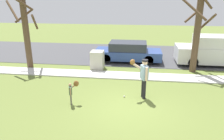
# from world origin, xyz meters

# --- Properties ---
(ground_plane) EXTENTS (48.00, 48.00, 0.00)m
(ground_plane) POSITION_xyz_m (0.00, 3.50, 0.00)
(ground_plane) COLOR olive
(sidewalk_strip) EXTENTS (36.00, 1.20, 0.06)m
(sidewalk_strip) POSITION_xyz_m (0.00, 3.60, 0.03)
(sidewalk_strip) COLOR beige
(sidewalk_strip) RESTS_ON ground
(road_surface) EXTENTS (36.00, 6.80, 0.02)m
(road_surface) POSITION_xyz_m (0.00, 8.60, 0.01)
(road_surface) COLOR #424244
(road_surface) RESTS_ON ground
(person_adult) EXTENTS (0.83, 0.59, 1.75)m
(person_adult) POSITION_xyz_m (0.57, 0.92, 1.09)
(person_adult) COLOR black
(person_adult) RESTS_ON ground
(person_child) EXTENTS (0.41, 0.47, 0.98)m
(person_child) POSITION_xyz_m (-2.30, -0.04, 0.64)
(person_child) COLOR #6B6656
(person_child) RESTS_ON ground
(baseball) EXTENTS (0.07, 0.07, 0.07)m
(baseball) POSITION_xyz_m (-0.22, 0.84, 0.04)
(baseball) COLOR white
(baseball) RESTS_ON ground
(utility_cabinet) EXTENTS (0.76, 0.80, 1.12)m
(utility_cabinet) POSITION_xyz_m (-2.18, 4.68, 0.56)
(utility_cabinet) COLOR beige
(utility_cabinet) RESTS_ON ground
(street_tree_near) EXTENTS (1.84, 1.88, 4.47)m
(street_tree_near) POSITION_xyz_m (3.55, 4.93, 2.39)
(street_tree_near) COLOR brown
(street_tree_near) RESTS_ON ground
(street_tree_far) EXTENTS (1.84, 1.88, 4.32)m
(street_tree_far) POSITION_xyz_m (-6.47, 4.43, 2.32)
(street_tree_far) COLOR brown
(street_tree_far) RESTS_ON ground
(parked_wagon_blue) EXTENTS (4.50, 1.80, 1.33)m
(parked_wagon_blue) POSITION_xyz_m (-0.43, 6.63, 0.66)
(parked_wagon_blue) COLOR #2D478C
(parked_wagon_blue) RESTS_ON road_surface
(parked_van_white) EXTENTS (5.00, 1.95, 1.88)m
(parked_van_white) POSITION_xyz_m (5.27, 6.59, 0.90)
(parked_van_white) COLOR silver
(parked_van_white) RESTS_ON road_surface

